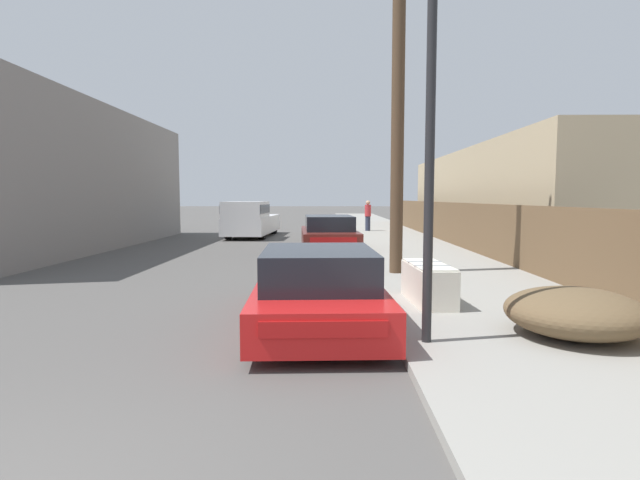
% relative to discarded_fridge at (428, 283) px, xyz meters
% --- Properties ---
extents(sidewalk_curb, '(4.20, 63.00, 0.12)m').
position_rel_discarded_fridge_xyz_m(sidewalk_curb, '(1.24, 17.14, -0.40)').
color(sidewalk_curb, gray).
rests_on(sidewalk_curb, ground).
extents(discarded_fridge, '(0.70, 1.69, 0.70)m').
position_rel_discarded_fridge_xyz_m(discarded_fridge, '(0.00, 0.00, 0.00)').
color(discarded_fridge, silver).
rests_on(discarded_fridge, sidewalk_curb).
extents(parked_sports_car_red, '(2.04, 4.52, 1.20)m').
position_rel_discarded_fridge_xyz_m(parked_sports_car_red, '(-1.90, -1.16, 0.09)').
color(parked_sports_car_red, red).
rests_on(parked_sports_car_red, ground).
extents(car_parked_mid, '(2.19, 4.82, 1.30)m').
position_rel_discarded_fridge_xyz_m(car_parked_mid, '(-1.71, 9.24, 0.16)').
color(car_parked_mid, '#5B1E19').
rests_on(car_parked_mid, ground).
extents(pickup_truck, '(2.18, 5.93, 1.76)m').
position_rel_discarded_fridge_xyz_m(pickup_truck, '(-5.54, 15.71, 0.42)').
color(pickup_truck, silver).
rests_on(pickup_truck, ground).
extents(utility_pole, '(1.80, 0.31, 8.02)m').
position_rel_discarded_fridge_xyz_m(utility_pole, '(-0.09, 3.47, 3.77)').
color(utility_pole, '#4C3826').
rests_on(utility_pole, sidewalk_curb).
extents(street_lamp, '(0.26, 0.26, 5.19)m').
position_rel_discarded_fridge_xyz_m(street_lamp, '(-0.50, -2.40, 2.64)').
color(street_lamp, '#232326').
rests_on(street_lamp, sidewalk_curb).
extents(brush_pile, '(1.78, 1.84, 0.63)m').
position_rel_discarded_fridge_xyz_m(brush_pile, '(1.51, -2.11, -0.02)').
color(brush_pile, brown).
rests_on(brush_pile, sidewalk_curb).
extents(wooden_fence, '(0.08, 35.86, 1.63)m').
position_rel_discarded_fridge_xyz_m(wooden_fence, '(3.19, 11.61, 0.48)').
color(wooden_fence, brown).
rests_on(wooden_fence, sidewalk_curb).
extents(building_left_block, '(7.00, 16.07, 5.31)m').
position_rel_discarded_fridge_xyz_m(building_left_block, '(-13.20, 10.09, 2.20)').
color(building_left_block, gray).
rests_on(building_left_block, ground).
extents(building_right_house, '(6.00, 19.03, 3.98)m').
position_rel_discarded_fridge_xyz_m(building_right_house, '(6.93, 13.49, 1.53)').
color(building_right_house, tan).
rests_on(building_right_house, ground).
extents(pedestrian, '(0.34, 0.34, 1.67)m').
position_rel_discarded_fridge_xyz_m(pedestrian, '(0.46, 18.85, 0.51)').
color(pedestrian, '#282D42').
rests_on(pedestrian, sidewalk_curb).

